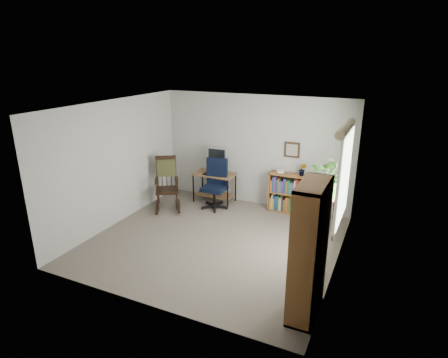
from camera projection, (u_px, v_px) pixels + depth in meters
The scene contains 18 objects.
floor at pixel (215, 241), 6.73m from camera, with size 4.20×4.00×0.00m, color slate.
ceiling at pixel (213, 106), 5.96m from camera, with size 4.20×4.00×0.00m, color silver.
wall_back at pixel (255, 151), 8.06m from camera, with size 4.20×0.00×2.40m, color #B5B4B0.
wall_front at pixel (142, 224), 4.62m from camera, with size 4.20×0.00×2.40m, color #B5B4B0.
wall_left at pixel (116, 163), 7.18m from camera, with size 0.00×4.00×2.40m, color #B5B4B0.
wall_right at pixel (342, 196), 5.50m from camera, with size 0.00×4.00×2.40m, color #B5B4B0.
window at pixel (343, 177), 5.71m from camera, with size 0.12×1.20×1.50m, color white, non-canonical shape.
desk at pixel (215, 187), 8.41m from camera, with size 0.92×0.51×0.66m, color brown, non-canonical shape.
monitor at pixel (217, 160), 8.34m from camera, with size 0.46×0.16×0.56m, color silver, non-canonical shape.
keyboard at pixel (212, 174), 8.20m from camera, with size 0.40×0.15×0.03m, color black.
office_chair at pixel (214, 184), 7.97m from camera, with size 0.59×0.59×1.09m, color black, non-canonical shape.
rocking_chair at pixel (167, 183), 7.95m from camera, with size 0.59×0.99×1.15m, color black, non-canonical shape.
low_bookshelf at pixel (288, 193), 7.83m from camera, with size 0.79×0.26×0.84m, color #915B2F, non-canonical shape.
tall_bookshelf at pixel (309, 251), 4.60m from camera, with size 0.33×0.78×1.78m, color #915B2F, non-canonical shape.
plant_stand at pixel (327, 217), 6.58m from camera, with size 0.25×0.25×0.92m, color black, non-canonical shape.
spider_plant at pixel (333, 156), 6.22m from camera, with size 1.69×1.88×1.46m, color #356924.
potted_plant_small at pixel (302, 173), 7.58m from camera, with size 0.13×0.24×0.11m, color #356924.
framed_picture at pixel (292, 150), 7.67m from camera, with size 0.32×0.04×0.32m, color black, non-canonical shape.
Camera 1 is at (2.68, -5.39, 3.20)m, focal length 30.00 mm.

